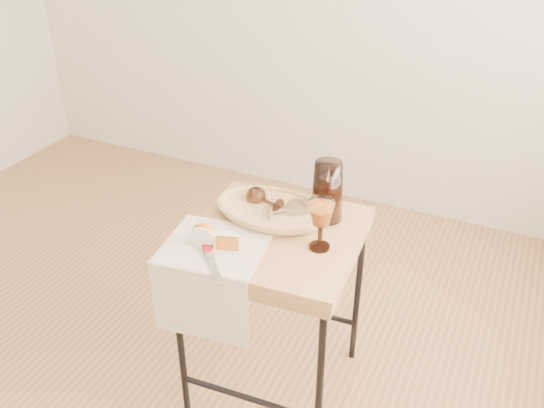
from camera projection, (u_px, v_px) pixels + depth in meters
The scene contains 11 objects.
floor at pixel (108, 380), 2.30m from camera, with size 3.60×3.60×0.00m, color brown.
side_table at pixel (274, 314), 2.10m from camera, with size 0.56×0.56×0.71m, color brown, non-canonical shape.
tea_towel at pixel (215, 246), 1.85m from camera, with size 0.32×0.29×0.01m, color white.
bread_basket at pixel (272, 211), 1.99m from camera, with size 0.35×0.24×0.05m, color tan, non-canonical shape.
goblet_lying_a at pixel (265, 201), 2.00m from camera, with size 0.12×0.07×0.07m, color #492B1C, non-canonical shape.
goblet_lying_b at pixel (283, 211), 1.94m from camera, with size 0.12×0.07×0.07m, color white, non-canonical shape.
pitcher at pixel (327, 191), 1.95m from camera, with size 0.15×0.23×0.25m, color black, non-canonical shape.
wine_goblet at pixel (321, 225), 1.80m from camera, with size 0.08×0.08×0.17m, color white, non-canonical shape.
apple_half at pixel (204, 234), 1.84m from camera, with size 0.08×0.04×0.08m, color #BA1500.
apple_wedge at pixel (225, 240), 1.83m from camera, with size 0.07×0.04×0.05m, color white.
table_knife at pixel (211, 258), 1.77m from camera, with size 0.25×0.03×0.02m, color silver, non-canonical shape.
Camera 1 is at (1.27, -1.19, 1.77)m, focal length 38.29 mm.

